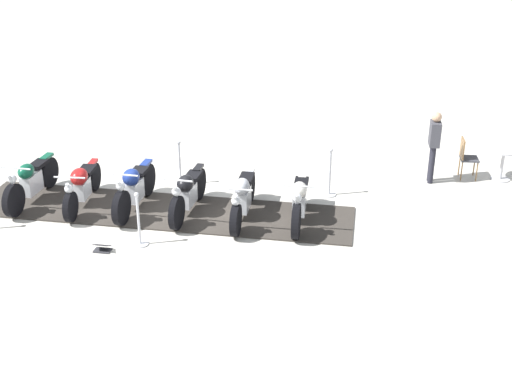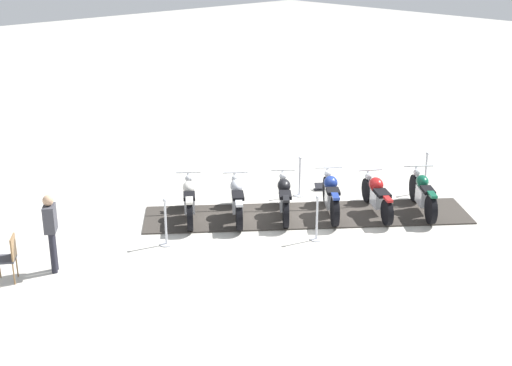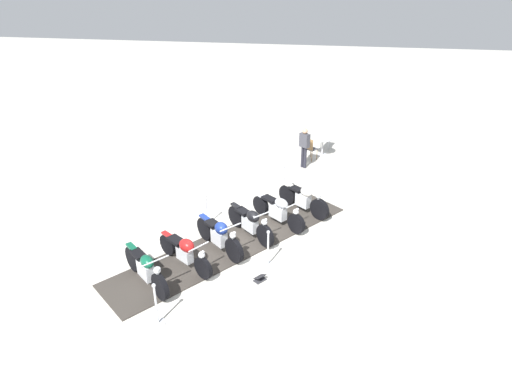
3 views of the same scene
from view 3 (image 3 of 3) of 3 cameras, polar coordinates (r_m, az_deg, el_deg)
ground_plane at (r=13.10m, az=-2.70°, el=-7.76°), size 80.00×80.00×0.00m
display_platform at (r=13.09m, az=-2.70°, el=-7.70°), size 6.24×7.27×0.03m
motorcycle_forest at (r=11.57m, az=-14.03°, el=-10.69°), size 1.75×1.51×1.01m
motorcycle_maroon at (r=12.00m, az=-9.14°, el=-8.73°), size 1.86×1.30×0.91m
motorcycle_navy at (r=12.52m, az=-4.74°, el=-6.79°), size 1.71×1.50×1.03m
motorcycle_black at (r=13.12m, az=-0.71°, el=-5.10°), size 1.66×1.50×0.99m
motorcycle_chrome at (r=13.81m, az=2.92°, el=-3.53°), size 1.84×1.47×0.93m
motorcycle_cream at (r=14.54m, az=6.17°, el=-2.04°), size 1.76×1.37×1.02m
stanchion_left_mid at (r=13.89m, az=-6.40°, el=-4.00°), size 0.29×0.29×1.07m
stanchion_left_rear at (r=15.81m, az=3.61°, el=-0.06°), size 0.31×0.31×1.10m
stanchion_right_mid at (r=12.00m, az=1.56°, el=-9.13°), size 0.32×0.32×1.09m
stanchion_right_front at (r=10.49m, az=-12.69°, el=-15.87°), size 0.34×0.34×1.12m
info_placard at (r=11.63m, az=0.51°, el=-12.26°), size 0.35×0.37×0.18m
cafe_table at (r=19.31m, az=8.61°, el=5.22°), size 0.81×0.81×0.77m
cafe_chair_near_table at (r=18.71m, az=7.06°, el=4.55°), size 0.56×0.56×0.96m
cafe_chair_across_table at (r=20.09m, az=9.05°, el=5.89°), size 0.45×0.45×0.94m
bystander_person at (r=17.77m, az=6.27°, el=4.99°), size 0.45×0.41×1.67m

